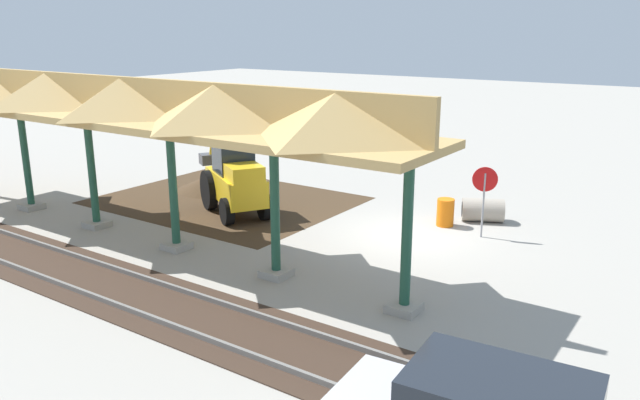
% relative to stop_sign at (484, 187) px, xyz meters
% --- Properties ---
extents(ground_plane, '(120.00, 120.00, 0.00)m').
position_rel_stop_sign_xyz_m(ground_plane, '(1.87, 1.23, -1.59)').
color(ground_plane, '#9E998E').
extents(dirt_work_zone, '(8.95, 7.00, 0.01)m').
position_rel_stop_sign_xyz_m(dirt_work_zone, '(9.43, 1.32, -1.59)').
color(dirt_work_zone, '#42301E').
rests_on(dirt_work_zone, ground).
extents(platform_canopy, '(19.71, 3.20, 4.90)m').
position_rel_stop_sign_xyz_m(platform_canopy, '(8.81, 6.09, 2.58)').
color(platform_canopy, '#9E998E').
rests_on(platform_canopy, ground).
extents(rail_tracks, '(60.00, 2.58, 0.15)m').
position_rel_stop_sign_xyz_m(rail_tracks, '(1.87, 8.96, -1.56)').
color(rail_tracks, slate).
rests_on(rail_tracks, ground).
extents(stop_sign, '(0.72, 0.31, 2.22)m').
position_rel_stop_sign_xyz_m(stop_sign, '(0.00, 0.00, 0.00)').
color(stop_sign, gray).
rests_on(stop_sign, ground).
extents(backhoe, '(5.04, 3.72, 2.82)m').
position_rel_stop_sign_xyz_m(backhoe, '(8.08, 2.28, -0.33)').
color(backhoe, yellow).
rests_on(backhoe, ground).
extents(dirt_mound, '(6.22, 6.22, 1.37)m').
position_rel_stop_sign_xyz_m(dirt_mound, '(10.90, 0.29, -1.59)').
color(dirt_mound, '#42301E').
rests_on(dirt_mound, ground).
extents(concrete_pipe, '(1.55, 1.28, 0.78)m').
position_rel_stop_sign_xyz_m(concrete_pipe, '(0.56, -1.60, -1.20)').
color(concrete_pipe, '#9E9384').
rests_on(concrete_pipe, ground).
extents(traffic_barrel, '(0.56, 0.56, 0.90)m').
position_rel_stop_sign_xyz_m(traffic_barrel, '(1.39, -0.44, -1.14)').
color(traffic_barrel, orange).
rests_on(traffic_barrel, ground).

